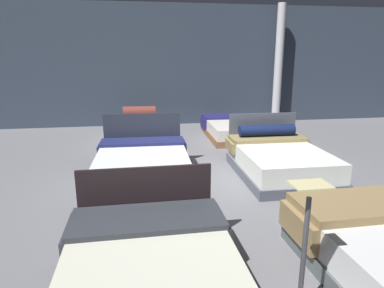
{
  "coord_description": "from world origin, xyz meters",
  "views": [
    {
      "loc": [
        -1.21,
        -5.29,
        2.03
      ],
      "look_at": [
        -0.27,
        0.56,
        0.48
      ],
      "focal_mm": 31.56,
      "sensor_mm": 36.0,
      "label": 1
    }
  ],
  "objects": [
    {
      "name": "ground_plane",
      "position": [
        0.0,
        0.0,
        -0.01
      ],
      "size": [
        18.0,
        18.0,
        0.02
      ],
      "primitive_type": "cube",
      "color": "slate"
    },
    {
      "name": "bed_0",
      "position": [
        -1.16,
        -2.84,
        0.25
      ],
      "size": [
        1.54,
        2.0,
        0.91
      ],
      "rotation": [
        0.0,
        0.0,
        0.01
      ],
      "color": "black",
      "rests_on": "ground_plane"
    },
    {
      "name": "support_pillar",
      "position": [
        2.97,
        4.48,
        1.75
      ],
      "size": [
        0.24,
        0.24,
        3.5
      ],
      "primitive_type": "cylinder",
      "color": "silver",
      "rests_on": "ground_plane"
    },
    {
      "name": "bed_4",
      "position": [
        -1.2,
        2.9,
        0.27
      ],
      "size": [
        1.6,
        2.01,
        0.76
      ],
      "rotation": [
        0.0,
        0.0,
        -0.02
      ],
      "color": "brown",
      "rests_on": "ground_plane"
    },
    {
      "name": "showroom_back_wall",
      "position": [
        0.0,
        4.91,
        1.75
      ],
      "size": [
        18.0,
        0.06,
        3.5
      ],
      "primitive_type": "cube",
      "color": "#333D4C",
      "rests_on": "ground_plane"
    },
    {
      "name": "bed_2",
      "position": [
        -1.18,
        0.06,
        0.26
      ],
      "size": [
        1.59,
        1.99,
        1.0
      ],
      "rotation": [
        0.0,
        0.0,
        -0.03
      ],
      "color": "#262B37",
      "rests_on": "ground_plane"
    },
    {
      "name": "bed_5",
      "position": [
        1.23,
        2.95,
        0.21
      ],
      "size": [
        1.49,
        2.16,
        0.45
      ],
      "rotation": [
        0.0,
        0.0,
        -0.02
      ],
      "color": "brown",
      "rests_on": "ground_plane"
    },
    {
      "name": "price_sign",
      "position": [
        0.0,
        -3.18,
        0.44
      ],
      "size": [
        0.28,
        0.24,
        1.13
      ],
      "color": "#3F3F44",
      "rests_on": "ground_plane"
    },
    {
      "name": "bed_3",
      "position": [
        1.19,
        0.04,
        0.27
      ],
      "size": [
        1.52,
        2.03,
        0.94
      ],
      "rotation": [
        0.0,
        0.0,
        -0.02
      ],
      "color": "#4A4F5A",
      "rests_on": "ground_plane"
    }
  ]
}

